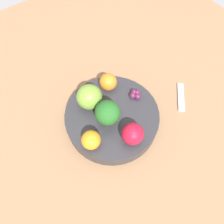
{
  "coord_description": "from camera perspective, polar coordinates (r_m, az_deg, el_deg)",
  "views": [
    {
      "loc": [
        0.15,
        0.21,
        0.53
      ],
      "look_at": [
        0.0,
        0.0,
        0.07
      ],
      "focal_mm": 35.0,
      "sensor_mm": 36.0,
      "label": 1
    }
  ],
  "objects": [
    {
      "name": "bowl",
      "position": [
        0.55,
        0.0,
        -1.55
      ],
      "size": [
        0.23,
        0.23,
        0.04
      ],
      "color": "#2D2D33",
      "rests_on": "table_surface"
    },
    {
      "name": "orange_front",
      "position": [
        0.56,
        -1.01,
        7.87
      ],
      "size": [
        0.04,
        0.04,
        0.04
      ],
      "color": "orange",
      "rests_on": "bowl"
    },
    {
      "name": "orange_back",
      "position": [
        0.48,
        -5.49,
        -7.27
      ],
      "size": [
        0.04,
        0.04,
        0.04
      ],
      "color": "orange",
      "rests_on": "bowl"
    },
    {
      "name": "apple_green",
      "position": [
        0.48,
        5.62,
        -5.55
      ],
      "size": [
        0.05,
        0.05,
        0.05
      ],
      "color": "#B7142D",
      "rests_on": "bowl"
    },
    {
      "name": "broccoli",
      "position": [
        0.49,
        -1.18,
        -0.25
      ],
      "size": [
        0.06,
        0.06,
        0.07
      ],
      "color": "#99C17A",
      "rests_on": "bowl"
    },
    {
      "name": "spoon",
      "position": [
        0.63,
        17.53,
        3.77
      ],
      "size": [
        0.07,
        0.08,
        0.01
      ],
      "color": "silver",
      "rests_on": "table_surface"
    },
    {
      "name": "grape_cluster",
      "position": [
        0.56,
        6.08,
        4.68
      ],
      "size": [
        0.03,
        0.03,
        0.02
      ],
      "color": "#5B1E42",
      "rests_on": "bowl"
    },
    {
      "name": "table_surface",
      "position": [
        0.58,
        0.0,
        -2.96
      ],
      "size": [
        1.2,
        1.2,
        0.02
      ],
      "color": "#936D4C",
      "rests_on": "ground_plane"
    },
    {
      "name": "apple_red",
      "position": [
        0.52,
        -5.95,
        3.94
      ],
      "size": [
        0.06,
        0.06,
        0.06
      ],
      "color": "olive",
      "rests_on": "bowl"
    },
    {
      "name": "ground_plane",
      "position": [
        0.59,
        0.0,
        -3.39
      ],
      "size": [
        6.0,
        6.0,
        0.0
      ],
      "primitive_type": "plane",
      "color": "gray"
    }
  ]
}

